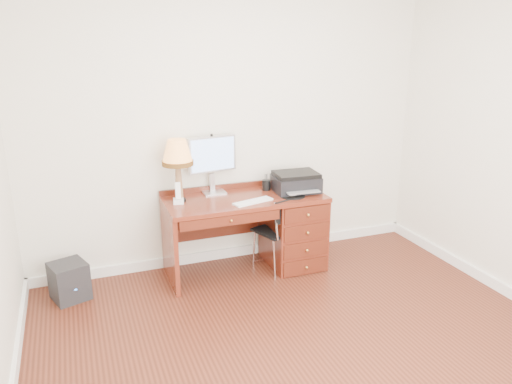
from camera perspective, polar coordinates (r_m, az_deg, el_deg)
name	(u,v)px	position (r m, az deg, el deg)	size (l,w,h in m)	color
ground	(309,349)	(3.85, 6.07, -17.45)	(4.00, 4.00, 0.00)	#3F180E
room_shell	(276,302)	(4.30, 2.26, -12.48)	(4.00, 4.00, 4.00)	silver
desk	(276,226)	(4.91, 2.28, -3.90)	(1.50, 0.67, 0.75)	maroon
monitor	(213,157)	(4.74, -4.97, 3.95)	(0.48, 0.18, 0.55)	silver
keyboard	(253,202)	(4.52, -0.34, -1.10)	(0.38, 0.11, 0.01)	white
mouse_pad	(293,195)	(4.70, 4.20, -0.35)	(0.23, 0.23, 0.05)	black
printer	(296,182)	(4.85, 4.59, 1.16)	(0.44, 0.36, 0.19)	black
leg_lamp	(177,156)	(4.50, -8.97, 4.06)	(0.28, 0.28, 0.57)	black
phone	(178,197)	(4.54, -8.87, -0.59)	(0.11, 0.11, 0.20)	white
pen_cup	(266,185)	(4.87, 1.17, 0.80)	(0.08, 0.08, 0.10)	black
chair	(278,227)	(4.76, 2.57, -3.98)	(0.45, 0.46, 0.76)	black
equipment_box	(69,281)	(4.68, -20.57, -9.50)	(0.28, 0.28, 0.33)	black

